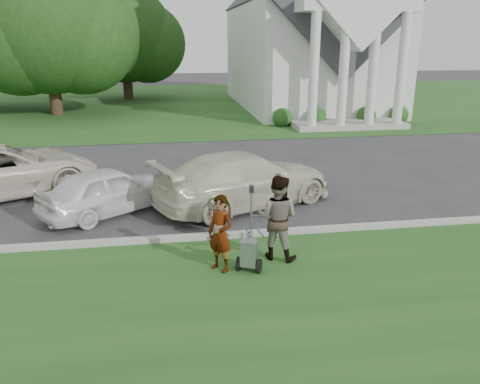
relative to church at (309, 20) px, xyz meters
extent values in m
plane|color=#333335|center=(-9.00, -23.11, -5.94)|extent=(120.00, 120.00, 0.00)
cube|color=#1E4A19|center=(-9.00, -26.11, -5.93)|extent=(80.00, 7.00, 0.01)
cube|color=#1E4A19|center=(-9.00, 3.89, -5.93)|extent=(80.00, 30.00, 0.01)
cube|color=#9E9E93|center=(-9.00, -22.56, -5.86)|extent=(80.00, 0.18, 0.15)
cube|color=white|center=(0.00, 0.89, -2.44)|extent=(9.00, 16.00, 7.00)
cube|color=#38383D|center=(0.00, 0.89, 1.06)|extent=(9.19, 17.00, 9.19)
cube|color=#9E9E93|center=(0.00, -8.31, -5.79)|extent=(6.20, 2.60, 0.30)
cylinder|color=white|center=(-2.40, -9.31, -2.94)|extent=(0.50, 0.50, 6.00)
cylinder|color=white|center=(-0.80, -9.31, -2.94)|extent=(0.50, 0.50, 6.00)
cylinder|color=white|center=(0.80, -9.31, -2.94)|extent=(0.50, 0.50, 6.00)
cylinder|color=white|center=(2.40, -9.31, -2.94)|extent=(0.50, 0.50, 6.00)
cube|color=white|center=(0.00, -8.51, 0.36)|extent=(6.20, 2.00, 0.60)
cube|color=white|center=(0.00, -8.51, 0.66)|extent=(5.09, 2.20, 5.09)
sphere|color=#1E4C19|center=(-3.50, -7.41, -5.49)|extent=(1.10, 1.10, 1.10)
sphere|color=#1E4C19|center=(-1.50, -7.41, -5.49)|extent=(1.10, 1.10, 1.10)
sphere|color=#1E4C19|center=(1.50, -7.41, -5.49)|extent=(1.10, 1.10, 1.10)
sphere|color=#1E4C19|center=(3.50, -7.41, -5.49)|extent=(1.10, 1.10, 1.10)
cylinder|color=#332316|center=(-17.00, -1.11, -4.34)|extent=(0.76, 0.76, 3.20)
sphere|color=#1C3F13|center=(-17.00, -1.11, -0.43)|extent=(8.40, 8.40, 8.40)
sphere|color=#1C3F13|center=(-15.11, -0.81, -1.27)|extent=(6.89, 6.89, 6.89)
sphere|color=#1C3F13|center=(-18.68, -1.41, -1.06)|extent=(7.22, 7.22, 7.22)
cylinder|color=#332316|center=(-13.00, 6.89, -4.44)|extent=(0.76, 0.76, 3.00)
sphere|color=#1C3F13|center=(-13.00, 6.89, -0.85)|extent=(7.60, 7.60, 7.60)
sphere|color=#1C3F13|center=(-11.29, 7.19, -1.61)|extent=(6.23, 6.23, 6.23)
sphere|color=#1C3F13|center=(-14.52, 6.59, -1.42)|extent=(6.54, 6.54, 6.54)
cylinder|color=black|center=(-8.58, -24.27, -5.79)|extent=(0.19, 0.31, 0.30)
cylinder|color=black|center=(-8.17, -24.45, -5.79)|extent=(0.19, 0.31, 0.30)
cylinder|color=#2D2D33|center=(-8.38, -24.36, -5.79)|extent=(0.48, 0.24, 0.04)
cube|color=gray|center=(-8.38, -24.36, -5.51)|extent=(0.42, 0.39, 0.56)
cone|color=gray|center=(-8.38, -24.36, -5.14)|extent=(0.23, 0.23, 0.16)
cylinder|color=#2D2D33|center=(-8.38, -24.36, -5.06)|extent=(0.04, 0.04, 0.06)
cylinder|color=gray|center=(-8.31, -23.86, -5.26)|extent=(0.33, 0.69, 0.53)
cylinder|color=gray|center=(-8.05, -23.98, -5.26)|extent=(0.33, 0.69, 0.53)
cylinder|color=gray|center=(-8.03, -23.58, -5.00)|extent=(0.31, 0.16, 0.03)
imported|color=#999999|center=(-8.96, -24.21, -5.11)|extent=(0.70, 0.71, 1.65)
imported|color=#999999|center=(-7.66, -23.81, -4.99)|extent=(1.16, 1.08, 1.91)
cylinder|color=gray|center=(-8.07, -22.86, -5.31)|extent=(0.05, 0.05, 1.26)
cube|color=#2D2D33|center=(-8.07, -22.86, -4.59)|extent=(0.11, 0.07, 0.19)
cylinder|color=gray|center=(-8.07, -22.86, -4.50)|extent=(0.09, 0.09, 0.03)
imported|color=white|center=(-11.63, -20.26, -5.28)|extent=(4.08, 3.56, 1.33)
imported|color=beige|center=(-7.79, -20.22, -5.15)|extent=(5.85, 4.17, 1.57)
camera|label=1|loc=(-9.93, -33.09, -1.27)|focal=35.00mm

